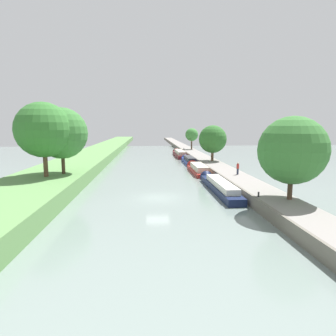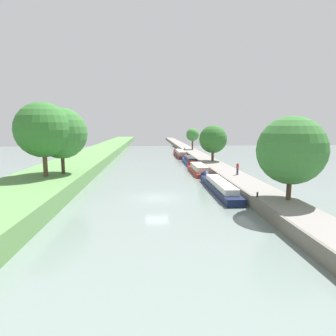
{
  "view_description": "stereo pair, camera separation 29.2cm",
  "coord_description": "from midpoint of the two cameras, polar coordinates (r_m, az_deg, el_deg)",
  "views": [
    {
      "loc": [
        -1.09,
        -29.73,
        7.63
      ],
      "look_at": [
        2.21,
        14.88,
        1.0
      ],
      "focal_mm": 30.37,
      "sensor_mm": 36.0,
      "label": 1
    },
    {
      "loc": [
        -0.8,
        -29.75,
        7.63
      ],
      "look_at": [
        2.21,
        14.88,
        1.0
      ],
      "focal_mm": 30.37,
      "sensor_mm": 36.0,
      "label": 2
    }
  ],
  "objects": [
    {
      "name": "right_towpath",
      "position": [
        32.71,
        16.81,
        -4.4
      ],
      "size": [
        3.7,
        260.0,
        1.14
      ],
      "color": "gray",
      "rests_on": "ground_plane"
    },
    {
      "name": "stone_quay",
      "position": [
        32.05,
        13.5,
        -4.49
      ],
      "size": [
        0.25,
        260.0,
        1.19
      ],
      "color": "#6B665B",
      "rests_on": "ground_plane"
    },
    {
      "name": "mooring_bollard_far",
      "position": [
        79.49,
        3.09,
        3.9
      ],
      "size": [
        0.16,
        0.16,
        0.45
      ],
      "color": "black",
      "rests_on": "right_towpath"
    },
    {
      "name": "mooring_bollard_near",
      "position": [
        27.63,
        17.42,
        -5.08
      ],
      "size": [
        0.16,
        0.16,
        0.45
      ],
      "color": "black",
      "rests_on": "right_towpath"
    },
    {
      "name": "tree_rightbank_near",
      "position": [
        26.98,
        23.42,
        3.27
      ],
      "size": [
        5.94,
        5.94,
        7.37
      ],
      "color": "#4C3828",
      "rests_on": "right_towpath"
    },
    {
      "name": "tree_leftbank_upstream",
      "position": [
        35.75,
        -23.95,
        6.99
      ],
      "size": [
        6.33,
        6.33,
        8.59
      ],
      "color": "brown",
      "rests_on": "left_grassy_bank"
    },
    {
      "name": "narrowboat_red",
      "position": [
        47.59,
        5.77,
        -0.14
      ],
      "size": [
        2.19,
        11.55,
        2.21
      ],
      "color": "maroon",
      "rests_on": "ground_plane"
    },
    {
      "name": "ground_plane",
      "position": [
        30.71,
        -2.35,
        -5.96
      ],
      "size": [
        160.0,
        160.0,
        0.0
      ],
      "primitive_type": "plane",
      "color": "slate"
    },
    {
      "name": "left_grassy_bank",
      "position": [
        32.9,
        -26.27,
        -4.28
      ],
      "size": [
        8.89,
        260.0,
        1.77
      ],
      "color": "#5B894C",
      "rests_on": "ground_plane"
    },
    {
      "name": "narrowboat_blue",
      "position": [
        59.02,
        4.02,
        1.56
      ],
      "size": [
        1.82,
        11.05,
        1.97
      ],
      "color": "#283D93",
      "rests_on": "ground_plane"
    },
    {
      "name": "narrowboat_navy",
      "position": [
        34.34,
        9.89,
        -3.52
      ],
      "size": [
        1.83,
        14.47,
        1.89
      ],
      "color": "#141E42",
      "rests_on": "ground_plane"
    },
    {
      "name": "tree_rightbank_midnear",
      "position": [
        53.74,
        8.8,
        5.73
      ],
      "size": [
        5.15,
        5.15,
        6.64
      ],
      "color": "brown",
      "rests_on": "right_towpath"
    },
    {
      "name": "narrowboat_maroon",
      "position": [
        72.56,
        2.16,
        2.9
      ],
      "size": [
        2.17,
        15.31,
        2.22
      ],
      "color": "maroon",
      "rests_on": "ground_plane"
    },
    {
      "name": "tree_rightbank_midfar",
      "position": [
        80.19,
        4.67,
        6.67
      ],
      "size": [
        3.58,
        3.58,
        5.89
      ],
      "color": "#4C3828",
      "rests_on": "right_towpath"
    },
    {
      "name": "tree_leftbank_downstream",
      "position": [
        37.22,
        -20.79,
        6.54
      ],
      "size": [
        6.25,
        6.25,
        8.11
      ],
      "color": "#4C3828",
      "rests_on": "left_grassy_bank"
    },
    {
      "name": "person_walking",
      "position": [
        39.26,
        13.62,
        -0.04
      ],
      "size": [
        0.34,
        0.34,
        1.66
      ],
      "color": "#282D42",
      "rests_on": "right_towpath"
    }
  ]
}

